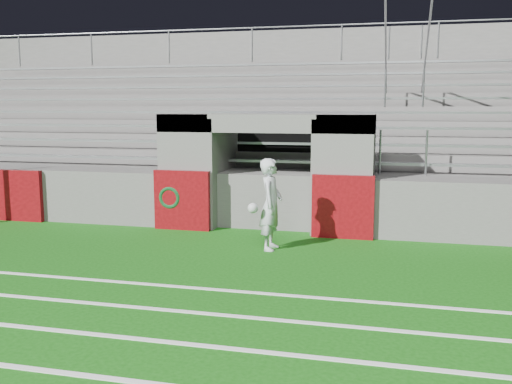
# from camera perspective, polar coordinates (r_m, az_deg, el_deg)

# --- Properties ---
(ground) EXTENTS (90.00, 90.00, 0.00)m
(ground) POSITION_cam_1_polar(r_m,az_deg,el_deg) (9.80, -3.70, -7.85)
(ground) COLOR #104E0D
(ground) RESTS_ON ground
(stadium_structure) EXTENTS (26.00, 8.48, 5.42)m
(stadium_structure) POSITION_cam_1_polar(r_m,az_deg,el_deg) (17.22, 4.29, 4.27)
(stadium_structure) COLOR #585653
(stadium_structure) RESTS_ON ground
(goalkeeper_with_ball) EXTENTS (0.60, 0.74, 1.78)m
(goalkeeper_with_ball) POSITION_cam_1_polar(r_m,az_deg,el_deg) (11.03, 1.48, -1.24)
(goalkeeper_with_ball) COLOR silver
(goalkeeper_with_ball) RESTS_ON ground
(hose_coil) EXTENTS (0.52, 0.14, 0.52)m
(hose_coil) POSITION_cam_1_polar(r_m,az_deg,el_deg) (13.03, -8.59, -0.53)
(hose_coil) COLOR #0D431C
(hose_coil) RESTS_ON ground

